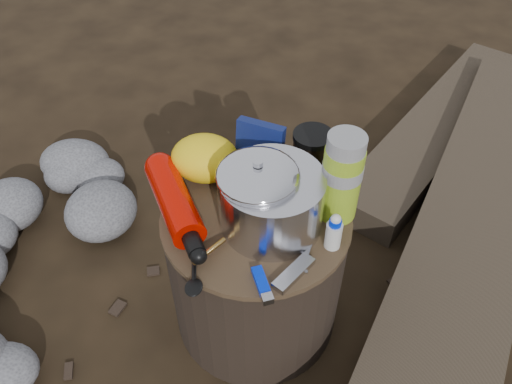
# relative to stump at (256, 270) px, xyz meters

# --- Properties ---
(ground) EXTENTS (60.00, 60.00, 0.00)m
(ground) POSITION_rel_stump_xyz_m (0.00, 0.00, -0.20)
(ground) COLOR black
(ground) RESTS_ON ground
(stump) EXTENTS (0.44, 0.44, 0.40)m
(stump) POSITION_rel_stump_xyz_m (0.00, 0.00, 0.00)
(stump) COLOR black
(stump) RESTS_ON ground
(rock_ring) EXTENTS (0.39, 0.85, 0.17)m
(rock_ring) POSITION_rel_stump_xyz_m (-0.68, 0.11, -0.12)
(rock_ring) COLOR #59595E
(rock_ring) RESTS_ON ground
(log_main) EXTENTS (0.94, 1.82, 0.15)m
(log_main) POSITION_rel_stump_xyz_m (0.63, 0.33, -0.12)
(log_main) COLOR #342A20
(log_main) RESTS_ON ground
(log_small) EXTENTS (0.82, 1.17, 0.10)m
(log_small) POSITION_rel_stump_xyz_m (0.61, 0.87, -0.15)
(log_small) COLOR #342A20
(log_small) RESTS_ON ground
(foil_windscreen) EXTENTS (0.23, 0.23, 0.14)m
(foil_windscreen) POSITION_rel_stump_xyz_m (0.04, -0.01, 0.27)
(foil_windscreen) COLOR silver
(foil_windscreen) RESTS_ON stump
(camping_pot) EXTENTS (0.17, 0.17, 0.17)m
(camping_pot) POSITION_rel_stump_xyz_m (0.01, -0.02, 0.29)
(camping_pot) COLOR silver
(camping_pot) RESTS_ON stump
(fuel_bottle) EXTENTS (0.22, 0.31, 0.08)m
(fuel_bottle) POSITION_rel_stump_xyz_m (-0.18, -0.01, 0.24)
(fuel_bottle) COLOR #C40B00
(fuel_bottle) RESTS_ON stump
(thermos) EXTENTS (0.09, 0.09, 0.22)m
(thermos) POSITION_rel_stump_xyz_m (0.18, 0.04, 0.31)
(thermos) COLOR #86A91F
(thermos) RESTS_ON stump
(travel_mug) EXTENTS (0.09, 0.09, 0.13)m
(travel_mug) POSITION_rel_stump_xyz_m (0.11, 0.14, 0.27)
(travel_mug) COLOR black
(travel_mug) RESTS_ON stump
(stuff_sack) EXTENTS (0.16, 0.13, 0.11)m
(stuff_sack) POSITION_rel_stump_xyz_m (-0.14, 0.12, 0.26)
(stuff_sack) COLOR yellow
(stuff_sack) RESTS_ON stump
(food_pouch) EXTENTS (0.12, 0.06, 0.15)m
(food_pouch) POSITION_rel_stump_xyz_m (-0.01, 0.15, 0.27)
(food_pouch) COLOR #0C174E
(food_pouch) RESTS_ON stump
(lighter) EXTENTS (0.06, 0.09, 0.02)m
(lighter) POSITION_rel_stump_xyz_m (0.03, -0.18, 0.21)
(lighter) COLOR #0022D4
(lighter) RESTS_ON stump
(multitool) EXTENTS (0.09, 0.11, 0.02)m
(multitool) POSITION_rel_stump_xyz_m (0.10, -0.15, 0.21)
(multitool) COLOR #A1A2A6
(multitool) RESTS_ON stump
(pot_grabber) EXTENTS (0.04, 0.12, 0.01)m
(pot_grabber) POSITION_rel_stump_xyz_m (0.12, -0.09, 0.21)
(pot_grabber) COLOR #A1A2A6
(pot_grabber) RESTS_ON stump
(spork) EXTENTS (0.06, 0.15, 0.01)m
(spork) POSITION_rel_stump_xyz_m (-0.11, -0.15, 0.21)
(spork) COLOR black
(spork) RESTS_ON stump
(squeeze_bottle) EXTENTS (0.04, 0.04, 0.08)m
(squeeze_bottle) POSITION_rel_stump_xyz_m (0.17, -0.06, 0.24)
(squeeze_bottle) COLOR silver
(squeeze_bottle) RESTS_ON stump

